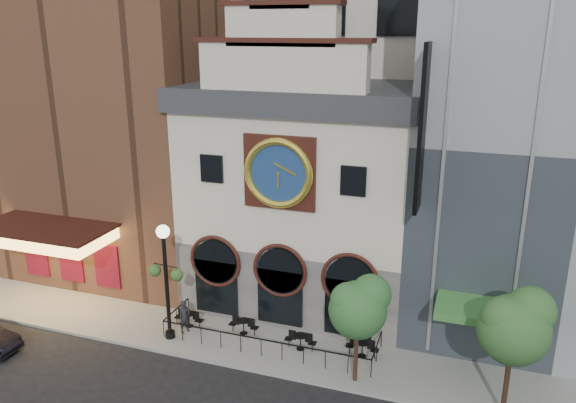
% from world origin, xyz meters
% --- Properties ---
extents(ground, '(120.00, 120.00, 0.00)m').
position_xyz_m(ground, '(0.00, 0.00, 0.00)').
color(ground, black).
rests_on(ground, ground).
extents(sidewalk, '(44.00, 5.00, 0.15)m').
position_xyz_m(sidewalk, '(0.00, 2.50, 0.07)').
color(sidewalk, gray).
rests_on(sidewalk, ground).
extents(clock_building, '(12.60, 8.78, 18.65)m').
position_xyz_m(clock_building, '(0.00, 7.82, 6.69)').
color(clock_building, '#605E5B').
rests_on(clock_building, ground).
extents(theater_building, '(14.00, 15.60, 25.00)m').
position_xyz_m(theater_building, '(-13.00, 9.96, 12.60)').
color(theater_building, brown).
rests_on(theater_building, ground).
extents(retail_building, '(14.00, 14.40, 20.00)m').
position_xyz_m(retail_building, '(12.99, 9.99, 10.14)').
color(retail_building, gray).
rests_on(retail_building, ground).
extents(cafe_railing, '(10.60, 2.60, 0.90)m').
position_xyz_m(cafe_railing, '(0.00, 2.50, 0.60)').
color(cafe_railing, black).
rests_on(cafe_railing, sidewalk).
extents(bistro_0, '(1.58, 0.68, 0.90)m').
position_xyz_m(bistro_0, '(-4.59, 2.55, 0.61)').
color(bistro_0, black).
rests_on(bistro_0, sidewalk).
extents(bistro_1, '(1.58, 0.68, 0.90)m').
position_xyz_m(bistro_1, '(-1.60, 2.81, 0.61)').
color(bistro_1, black).
rests_on(bistro_1, sidewalk).
extents(bistro_2, '(1.58, 0.68, 0.90)m').
position_xyz_m(bistro_2, '(1.60, 2.37, 0.61)').
color(bistro_2, black).
rests_on(bistro_2, sidewalk).
extents(bistro_3, '(1.58, 0.68, 0.90)m').
position_xyz_m(bistro_3, '(4.57, 2.75, 0.61)').
color(bistro_3, black).
rests_on(bistro_3, sidewalk).
extents(pedestrian, '(0.68, 0.76, 1.75)m').
position_xyz_m(pedestrian, '(-4.51, 1.98, 1.02)').
color(pedestrian, black).
rests_on(pedestrian, sidewalk).
extents(lamppost, '(1.93, 0.76, 6.05)m').
position_xyz_m(lamppost, '(-4.98, 1.27, 3.89)').
color(lamppost, black).
rests_on(lamppost, sidewalk).
extents(tree_left, '(2.62, 2.52, 5.04)m').
position_xyz_m(tree_left, '(4.71, 0.82, 3.84)').
color(tree_left, '#382619').
rests_on(tree_left, sidewalk).
extents(tree_right, '(2.89, 2.78, 5.57)m').
position_xyz_m(tree_right, '(10.89, 0.54, 4.23)').
color(tree_right, '#382619').
rests_on(tree_right, sidewalk).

